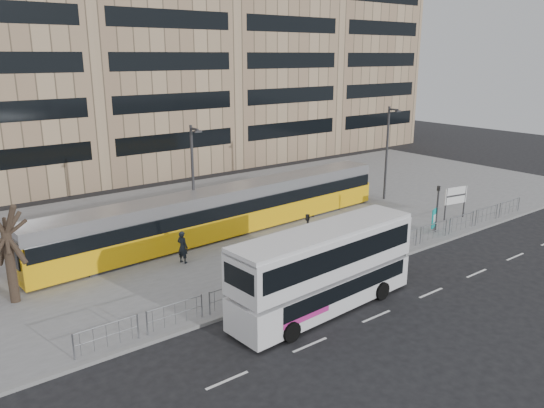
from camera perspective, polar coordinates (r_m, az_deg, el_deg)
ground at (r=28.63m, az=7.81°, el=-7.79°), size 120.00×120.00×0.00m
plaza at (r=37.42m, az=-5.32°, el=-1.88°), size 64.00×24.00×0.15m
kerb at (r=28.63m, az=7.75°, el=-7.62°), size 64.00×0.25×0.17m
building_row at (r=56.38m, az=-17.04°, el=16.68°), size 70.40×18.40×31.20m
pedestrian_barrier at (r=29.94m, az=9.91°, el=-4.78°), size 32.07×0.07×1.10m
road_markings at (r=26.99m, az=15.45°, el=-9.75°), size 62.00×0.12×0.01m
double_decker_bus at (r=24.30m, az=5.67°, el=-6.71°), size 9.90×2.94×3.91m
tram at (r=34.31m, az=-4.93°, el=-0.72°), size 25.83×3.86×3.03m
station_sign at (r=39.37m, az=19.15°, el=0.73°), size 1.99×0.43×2.31m
ad_panel at (r=36.08m, az=17.05°, el=-1.50°), size 0.83×0.34×1.61m
pedestrian at (r=29.94m, az=-9.60°, el=-4.58°), size 0.66×0.79×1.85m
traffic_light_west at (r=28.36m, az=3.84°, el=-3.30°), size 0.21×0.23×3.10m
traffic_light_east at (r=35.98m, az=17.39°, el=0.14°), size 0.19×0.22×3.10m
lamp_post_west at (r=33.40m, az=-8.46°, el=2.96°), size 0.45×1.04×7.10m
lamp_post_east at (r=42.85m, az=12.32°, el=5.78°), size 0.45×1.04×7.38m
bare_tree at (r=26.59m, az=-27.10°, el=0.26°), size 4.86×4.86×7.11m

